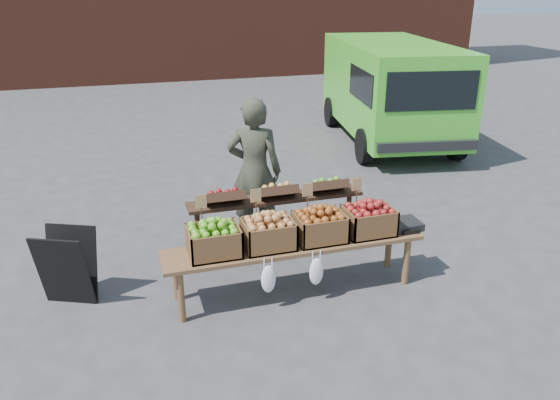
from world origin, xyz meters
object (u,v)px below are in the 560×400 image
object	(u,v)px
crate_golden_apples	(214,241)
crate_green_apples	(369,221)
display_bench	(294,267)
crate_russet_pears	(268,234)
delivery_van	(390,93)
crate_red_apples	(320,227)
weighing_scale	(404,224)
vendor	(255,171)
chalkboard_sign	(67,267)
back_table	(276,220)

from	to	relation	value
crate_golden_apples	crate_green_apples	world-z (taller)	same
display_bench	crate_golden_apples	size ratio (longest dim) A/B	5.40
display_bench	crate_russet_pears	world-z (taller)	crate_russet_pears
crate_russet_pears	delivery_van	bearing A→B (deg)	51.59
crate_russet_pears	crate_red_apples	bearing A→B (deg)	0.00
display_bench	weighing_scale	world-z (taller)	weighing_scale
weighing_scale	crate_green_apples	bearing A→B (deg)	180.00
delivery_van	display_bench	size ratio (longest dim) A/B	1.61
crate_russet_pears	crate_red_apples	distance (m)	0.55
delivery_van	crate_russet_pears	size ratio (longest dim) A/B	8.67
vendor	crate_golden_apples	size ratio (longest dim) A/B	3.62
chalkboard_sign	crate_golden_apples	xyz separation A→B (m)	(1.41, -0.48, 0.31)
display_bench	weighing_scale	distance (m)	1.29
chalkboard_sign	crate_green_apples	xyz separation A→B (m)	(3.06, -0.48, 0.31)
back_table	display_bench	distance (m)	0.76
chalkboard_sign	back_table	size ratio (longest dim) A/B	0.38
delivery_van	chalkboard_sign	size ratio (longest dim) A/B	5.39
chalkboard_sign	crate_green_apples	distance (m)	3.11
vendor	crate_russet_pears	xyz separation A→B (m)	(-0.21, -1.34, -0.20)
vendor	crate_red_apples	size ratio (longest dim) A/B	3.62
crate_golden_apples	display_bench	bearing A→B (deg)	0.00
back_table	vendor	bearing A→B (deg)	98.13
vendor	crate_golden_apples	world-z (taller)	vendor
vendor	display_bench	world-z (taller)	vendor
delivery_van	vendor	distance (m)	5.15
vendor	crate_green_apples	distance (m)	1.62
vendor	back_table	world-z (taller)	vendor
chalkboard_sign	display_bench	world-z (taller)	chalkboard_sign
chalkboard_sign	crate_green_apples	bearing A→B (deg)	15.45
delivery_van	crate_golden_apples	xyz separation A→B (m)	(-4.45, -4.92, -0.26)
vendor	back_table	size ratio (longest dim) A/B	0.86
vendor	back_table	distance (m)	0.73
delivery_van	chalkboard_sign	bearing A→B (deg)	-133.33
crate_red_apples	back_table	bearing A→B (deg)	109.40
vendor	chalkboard_sign	bearing A→B (deg)	45.56
delivery_van	display_bench	distance (m)	6.15
delivery_van	back_table	bearing A→B (deg)	-121.16
display_bench	vendor	bearing A→B (deg)	92.86
vendor	display_bench	distance (m)	1.48
back_table	chalkboard_sign	bearing A→B (deg)	-173.82
crate_golden_apples	weighing_scale	distance (m)	2.08
crate_golden_apples	crate_green_apples	xyz separation A→B (m)	(1.65, 0.00, 0.00)
vendor	crate_russet_pears	world-z (taller)	vendor
crate_russet_pears	weighing_scale	size ratio (longest dim) A/B	1.47
crate_red_apples	weighing_scale	xyz separation A→B (m)	(0.98, 0.00, -0.10)
display_bench	crate_russet_pears	distance (m)	0.51
weighing_scale	delivery_van	bearing A→B (deg)	64.22
crate_russet_pears	weighing_scale	bearing A→B (deg)	0.00
crate_red_apples	crate_golden_apples	bearing A→B (deg)	180.00
back_table	crate_red_apples	world-z (taller)	back_table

